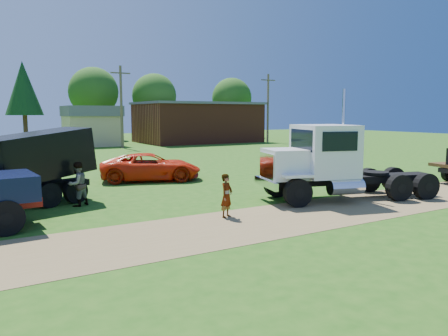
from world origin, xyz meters
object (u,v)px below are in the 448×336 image
white_semi_tractor (326,162)px  black_dump_truck (7,165)px  orange_pickup (151,167)px  spectator_a (227,196)px

white_semi_tractor → black_dump_truck: (-12.32, 5.14, 0.08)m
black_dump_truck → orange_pickup: (7.70, 4.17, -0.99)m
orange_pickup → spectator_a: size_ratio=3.48×
black_dump_truck → spectator_a: 8.93m
white_semi_tractor → spectator_a: white_semi_tractor is taller
spectator_a → black_dump_truck: bearing=110.6°
black_dump_truck → spectator_a: size_ratio=4.64×
white_semi_tractor → black_dump_truck: white_semi_tractor is taller
white_semi_tractor → spectator_a: 5.64m
white_semi_tractor → spectator_a: size_ratio=5.15×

